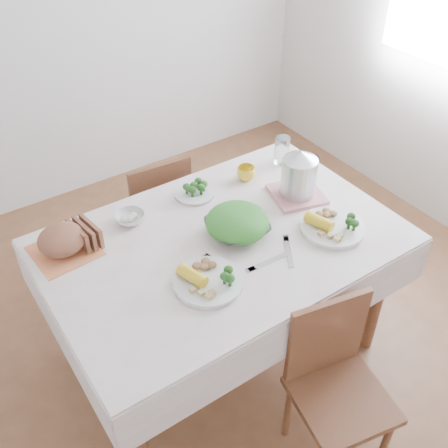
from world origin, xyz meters
TOP-DOWN VIEW (x-y plane):
  - floor at (0.00, 0.00)m, footprint 3.60×3.60m
  - dining_table at (0.00, 0.00)m, footprint 1.40×0.90m
  - tablecloth at (0.00, 0.00)m, footprint 1.50×1.00m
  - chair_near at (0.09, -0.71)m, footprint 0.42×0.42m
  - chair_far at (0.04, 0.77)m, footprint 0.38×0.38m
  - salad_bowl at (0.07, -0.01)m, footprint 0.28×0.28m
  - dinner_plate_left at (-0.20, -0.19)m, footprint 0.29×0.29m
  - dinner_plate_right at (0.43, -0.22)m, footprint 0.30×0.30m
  - broccoli_plate at (0.07, 0.34)m, footprint 0.25×0.25m
  - napkin at (-0.59, 0.30)m, footprint 0.27×0.27m
  - bread_loaf at (-0.59, 0.30)m, footprint 0.24×0.23m
  - fruit_bowl at (-0.27, 0.33)m, footprint 0.17×0.17m
  - yellow_mug at (0.35, 0.31)m, footprint 0.10×0.10m
  - glass_tumbler at (0.59, 0.33)m, footprint 0.10×0.10m
  - pink_tray at (0.46, 0.06)m, footprint 0.28×0.28m
  - electric_kettle at (0.46, 0.06)m, footprint 0.19×0.19m
  - fork_left at (-0.10, -0.13)m, footprint 0.05×0.17m
  - fork_right at (0.18, -0.22)m, footprint 0.12×0.17m
  - knife at (0.07, -0.23)m, footprint 0.20×0.03m

SIDE VIEW (x-z plane):
  - floor at x=0.00m, z-range 0.00..0.00m
  - dining_table at x=0.00m, z-range 0.00..0.75m
  - chair_far at x=0.04m, z-range 0.06..0.87m
  - chair_near at x=0.09m, z-range 0.07..0.86m
  - tablecloth at x=0.00m, z-range 0.75..0.76m
  - napkin at x=-0.59m, z-range 0.76..0.77m
  - fork_left at x=-0.10m, z-range 0.76..0.77m
  - fork_right at x=0.18m, z-range 0.76..0.77m
  - knife at x=0.07m, z-range 0.76..0.77m
  - pink_tray at x=0.46m, z-range 0.76..0.78m
  - broccoli_plate at x=0.07m, z-range 0.76..0.78m
  - dinner_plate_left at x=-0.20m, z-range 0.76..0.78m
  - dinner_plate_right at x=0.43m, z-range 0.76..0.78m
  - fruit_bowl at x=-0.27m, z-range 0.76..0.80m
  - salad_bowl at x=0.07m, z-range 0.76..0.83m
  - yellow_mug at x=0.35m, z-range 0.76..0.83m
  - bread_loaf at x=-0.59m, z-range 0.76..0.88m
  - glass_tumbler at x=0.59m, z-range 0.75..0.90m
  - electric_kettle at x=0.46m, z-range 0.77..1.00m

